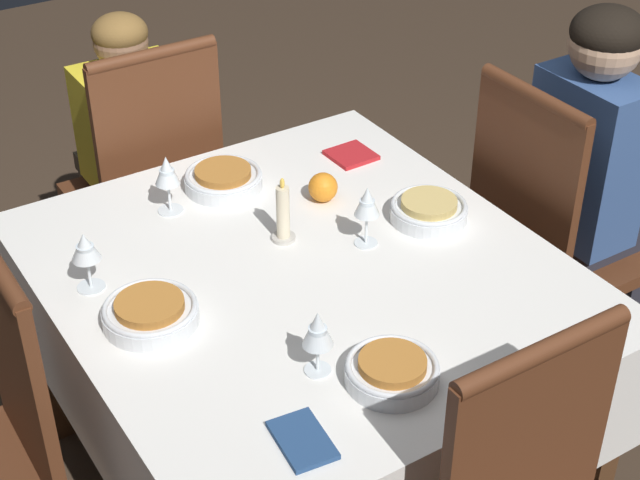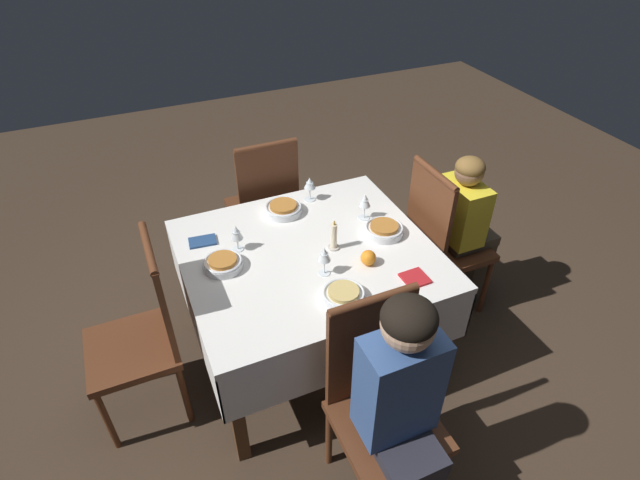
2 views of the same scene
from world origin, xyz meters
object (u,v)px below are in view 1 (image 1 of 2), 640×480
person_child_yellow (127,151)px  wine_glass_north (367,204)px  person_adult_denim (595,180)px  napkin_spare_side (302,440)px  napkin_red_folded (351,155)px  bowl_south (150,312)px  bowl_east (392,371)px  chair_west (151,182)px  candle_centerpiece (283,216)px  wine_glass_west (167,173)px  wine_glass_east (318,331)px  chair_north (546,235)px  wine_glass_south (85,249)px  bowl_west (223,178)px  dining_table (304,301)px  orange_fruit (323,187)px  bowl_north (429,209)px

person_child_yellow → wine_glass_north: bearing=101.6°
person_adult_denim → napkin_spare_side: person_adult_denim is taller
wine_glass_north → napkin_red_folded: size_ratio=1.32×
bowl_south → person_child_yellow: bearing=160.7°
bowl_east → chair_west: bearing=178.8°
person_adult_denim → candle_centerpiece: person_adult_denim is taller
bowl_east → bowl_south: (-0.43, -0.33, -0.00)m
person_adult_denim → wine_glass_west: bearing=69.9°
wine_glass_east → candle_centerpiece: size_ratio=0.87×
napkin_red_folded → candle_centerpiece: bearing=-55.4°
chair_north → bowl_east: chair_north is taller
wine_glass_south → napkin_red_folded: (-0.19, 0.84, -0.10)m
wine_glass_north → napkin_red_folded: bearing=150.9°
wine_glass_north → bowl_east: size_ratio=0.83×
person_adult_denim → wine_glass_south: person_adult_denim is taller
bowl_west → napkin_red_folded: bowl_west is taller
bowl_west → wine_glass_south: (0.23, -0.46, 0.08)m
dining_table → wine_glass_north: size_ratio=7.83×
chair_west → person_child_yellow: (-0.17, 0.00, 0.03)m
candle_centerpiece → orange_fruit: size_ratio=2.25×
person_adult_denim → bowl_south: size_ratio=5.68×
bowl_north → napkin_red_folded: size_ratio=1.63×
person_adult_denim → wine_glass_west: (-0.40, -1.11, 0.17)m
bowl_west → bowl_east: same height
person_adult_denim → wine_glass_east: person_adult_denim is taller
person_adult_denim → wine_glass_north: bearing=88.9°
wine_glass_west → person_adult_denim: bearing=69.9°
bowl_south → chair_north: bearing=89.3°
wine_glass_west → bowl_south: bearing=-30.4°
bowl_south → bowl_west: bearing=136.6°
wine_glass_east → bowl_south: 0.40m
wine_glass_east → orange_fruit: bearing=146.6°
wine_glass_west → bowl_east: (0.82, 0.10, -0.08)m
chair_north → candle_centerpiece: chair_north is taller
wine_glass_north → wine_glass_east: 0.48m
bowl_east → orange_fruit: 0.71m
wine_glass_south → orange_fruit: size_ratio=1.92×
wine_glass_east → person_adult_denim: bearing=105.7°
wine_glass_north → napkin_red_folded: 0.45m
bowl_north → wine_glass_north: size_ratio=1.23×
wine_glass_east → person_child_yellow: bearing=174.2°
person_child_yellow → dining_table: bearing=91.4°
bowl_north → candle_centerpiece: 0.38m
person_child_yellow → bowl_west: size_ratio=5.06×
bowl_east → bowl_south: size_ratio=0.91×
chair_north → wine_glass_north: size_ratio=6.41×
napkin_spare_side → wine_glass_north: bearing=135.4°
dining_table → candle_centerpiece: (-0.13, 0.02, 0.16)m
chair_north → wine_glass_south: chair_north is taller
bowl_north → bowl_west: 0.55m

